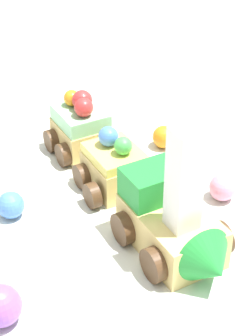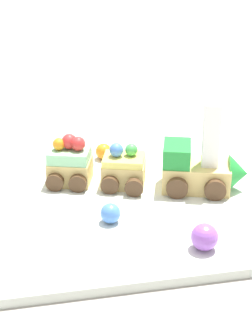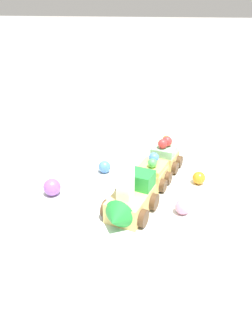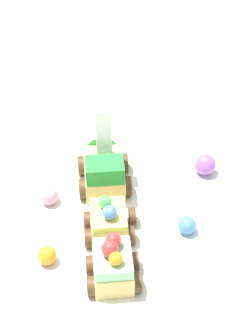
{
  "view_description": "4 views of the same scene",
  "coord_description": "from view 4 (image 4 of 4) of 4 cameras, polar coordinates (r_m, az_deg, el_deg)",
  "views": [
    {
      "loc": [
        0.29,
        -0.27,
        0.33
      ],
      "look_at": [
        -0.01,
        0.03,
        0.04
      ],
      "focal_mm": 60.0,
      "sensor_mm": 36.0,
      "label": 1
    },
    {
      "loc": [
        -0.15,
        -0.64,
        0.36
      ],
      "look_at": [
        -0.02,
        0.02,
        0.04
      ],
      "focal_mm": 60.0,
      "sensor_mm": 36.0,
      "label": 2
    },
    {
      "loc": [
        0.51,
        0.05,
        0.33
      ],
      "look_at": [
        -0.05,
        -0.02,
        0.03
      ],
      "focal_mm": 35.0,
      "sensor_mm": 36.0,
      "label": 3
    },
    {
      "loc": [
        -0.48,
        0.2,
        0.57
      ],
      "look_at": [
        0.04,
        -0.02,
        0.05
      ],
      "focal_mm": 60.0,
      "sensor_mm": 36.0,
      "label": 4
    }
  ],
  "objects": [
    {
      "name": "cake_train_locomotive",
      "position": [
        0.8,
        -2.31,
        0.42
      ],
      "size": [
        0.12,
        0.09,
        0.12
      ],
      "rotation": [
        0.0,
        0.0,
        -0.3
      ],
      "color": "#E5C675",
      "rests_on": "display_board"
    },
    {
      "name": "cake_car_lemon",
      "position": [
        0.73,
        -1.77,
        -5.57
      ],
      "size": [
        0.07,
        0.08,
        0.06
      ],
      "rotation": [
        0.0,
        0.0,
        -0.3
      ],
      "color": "#E5C675",
      "rests_on": "display_board"
    },
    {
      "name": "display_board",
      "position": [
        0.77,
        0.16,
        -5.04
      ],
      "size": [
        0.61,
        0.37,
        0.01
      ],
      "primitive_type": "cube",
      "color": "silver",
      "rests_on": "ground_plane"
    },
    {
      "name": "ground_plane",
      "position": [
        0.77,
        0.16,
        -5.35
      ],
      "size": [
        10.0,
        10.0,
        0.0
      ],
      "primitive_type": "plane",
      "color": "gray"
    },
    {
      "name": "gumball_orange",
      "position": [
        0.71,
        -8.02,
        -8.81
      ],
      "size": [
        0.02,
        0.02,
        0.02
      ],
      "primitive_type": "sphere",
      "color": "orange",
      "rests_on": "display_board"
    },
    {
      "name": "gumball_pink",
      "position": [
        0.78,
        -7.82,
        -2.82
      ],
      "size": [
        0.03,
        0.03,
        0.03
      ],
      "primitive_type": "sphere",
      "color": "pink",
      "rests_on": "display_board"
    },
    {
      "name": "cake_car_mint",
      "position": [
        0.68,
        -1.33,
        -9.93
      ],
      "size": [
        0.07,
        0.08,
        0.07
      ],
      "rotation": [
        0.0,
        0.0,
        -0.3
      ],
      "color": "#E5C675",
      "rests_on": "display_board"
    },
    {
      "name": "gumball_purple",
      "position": [
        0.82,
        8.06,
        0.33
      ],
      "size": [
        0.03,
        0.03,
        0.03
      ],
      "primitive_type": "sphere",
      "color": "#9956C6",
      "rests_on": "display_board"
    },
    {
      "name": "gumball_blue",
      "position": [
        0.74,
        6.22,
        -5.79
      ],
      "size": [
        0.02,
        0.02,
        0.02
      ],
      "primitive_type": "sphere",
      "color": "#4C84E0",
      "rests_on": "display_board"
    }
  ]
}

